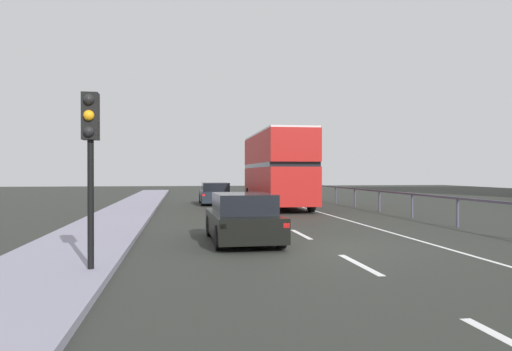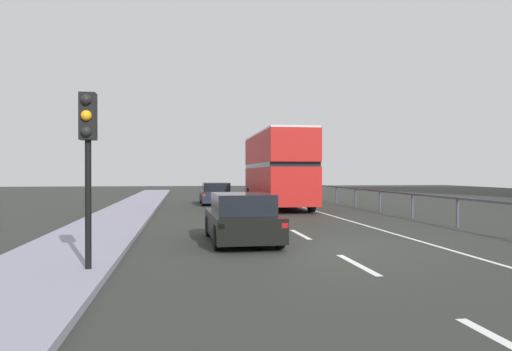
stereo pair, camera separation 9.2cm
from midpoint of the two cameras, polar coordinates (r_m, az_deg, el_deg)
The scene contains 8 objects.
ground_plane at distance 13.20m, azimuth 7.93°, elevation -8.51°, with size 75.54×120.00×0.10m, color #292C27.
near_sidewalk_kerb at distance 12.91m, azimuth -20.83°, elevation -8.19°, with size 2.65×80.00×0.14m, color gray.
lane_paint_markings at distance 21.85m, azimuth 6.17°, elevation -4.85°, with size 3.18×46.00×0.01m.
bridge_side_railing at distance 23.67m, azimuth 15.84°, elevation -2.33°, with size 0.10×42.00×1.09m.
double_decker_bus_red at distance 27.87m, azimuth 2.34°, elevation 0.92°, with size 2.63×10.13×4.22m.
hatchback_car_near at distance 13.90m, azimuth -1.76°, elevation -5.08°, with size 1.91×4.21×1.39m.
traffic_signal_pole at distance 9.81m, azimuth -19.12°, elevation 4.33°, with size 0.30×0.42×3.36m.
sedan_car_ahead at distance 30.47m, azimuth -4.91°, elevation -2.15°, with size 1.87×4.27×1.35m.
Camera 1 is at (-3.80, -12.48, 1.98)m, focal length 34.09 mm.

